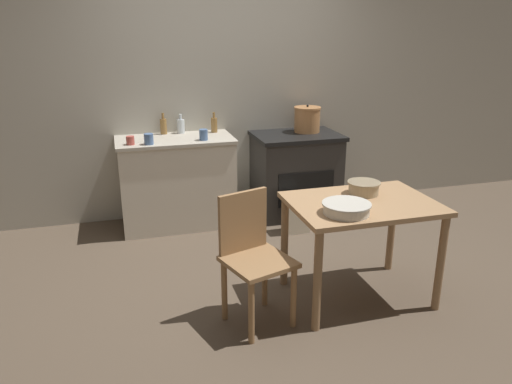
{
  "coord_description": "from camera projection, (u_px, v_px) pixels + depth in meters",
  "views": [
    {
      "loc": [
        -1.1,
        -3.43,
        1.91
      ],
      "look_at": [
        0.0,
        0.38,
        0.57
      ],
      "focal_mm": 35.0,
      "sensor_mm": 36.0,
      "label": 1
    }
  ],
  "objects": [
    {
      "name": "flour_sack",
      "position": [
        296.0,
        214.0,
        4.79
      ],
      "size": [
        0.23,
        0.16,
        0.35
      ],
      "primitive_type": "cube",
      "color": "beige",
      "rests_on": "ground_plane"
    },
    {
      "name": "cup_center_right",
      "position": [
        204.0,
        135.0,
        4.65
      ],
      "size": [
        0.08,
        0.08,
        0.1
      ],
      "primitive_type": "cylinder",
      "color": "#4C6B99",
      "rests_on": "counter_cabinet"
    },
    {
      "name": "cup_center",
      "position": [
        130.0,
        140.0,
        4.48
      ],
      "size": [
        0.07,
        0.07,
        0.08
      ],
      "primitive_type": "cylinder",
      "color": "#B74C42",
      "rests_on": "counter_cabinet"
    },
    {
      "name": "bottle_mid_left",
      "position": [
        214.0,
        125.0,
        4.98
      ],
      "size": [
        0.06,
        0.06,
        0.2
      ],
      "color": "olive",
      "rests_on": "counter_cabinet"
    },
    {
      "name": "bottle_far_left",
      "position": [
        181.0,
        126.0,
        4.94
      ],
      "size": [
        0.08,
        0.08,
        0.19
      ],
      "color": "silver",
      "rests_on": "counter_cabinet"
    },
    {
      "name": "stock_pot",
      "position": [
        307.0,
        119.0,
        5.11
      ],
      "size": [
        0.27,
        0.27,
        0.28
      ],
      "color": "#B77A47",
      "rests_on": "stove"
    },
    {
      "name": "cup_center_left",
      "position": [
        149.0,
        139.0,
        4.48
      ],
      "size": [
        0.08,
        0.08,
        0.1
      ],
      "primitive_type": "cylinder",
      "color": "#4C6B99",
      "rests_on": "counter_cabinet"
    },
    {
      "name": "ground_plane",
      "position": [
        269.0,
        273.0,
        4.02
      ],
      "size": [
        14.0,
        14.0,
        0.0
      ],
      "primitive_type": "plane",
      "color": "brown"
    },
    {
      "name": "counter_cabinet",
      "position": [
        177.0,
        182.0,
        4.89
      ],
      "size": [
        1.11,
        0.6,
        0.88
      ],
      "color": "beige",
      "rests_on": "ground_plane"
    },
    {
      "name": "bottle_left",
      "position": [
        163.0,
        126.0,
        4.9
      ],
      "size": [
        0.06,
        0.06,
        0.21
      ],
      "color": "olive",
      "rests_on": "counter_cabinet"
    },
    {
      "name": "wall_back",
      "position": [
        223.0,
        90.0,
        5.06
      ],
      "size": [
        8.0,
        0.07,
        2.55
      ],
      "color": "#B2AD9E",
      "rests_on": "ground_plane"
    },
    {
      "name": "chair",
      "position": [
        253.0,
        254.0,
        3.27
      ],
      "size": [
        0.5,
        0.5,
        0.88
      ],
      "rotation": [
        0.0,
        0.0,
        0.31
      ],
      "color": "#997047",
      "rests_on": "ground_plane"
    },
    {
      "name": "mixing_bowl_large",
      "position": [
        364.0,
        187.0,
        3.6
      ],
      "size": [
        0.24,
        0.24,
        0.09
      ],
      "color": "tan",
      "rests_on": "work_table"
    },
    {
      "name": "work_table",
      "position": [
        361.0,
        216.0,
        3.5
      ],
      "size": [
        1.0,
        0.74,
        0.74
      ],
      "color": "#A87F56",
      "rests_on": "ground_plane"
    },
    {
      "name": "mixing_bowl_small",
      "position": [
        346.0,
        208.0,
        3.23
      ],
      "size": [
        0.32,
        0.32,
        0.07
      ],
      "color": "silver",
      "rests_on": "work_table"
    },
    {
      "name": "stove",
      "position": [
        296.0,
        174.0,
        5.2
      ],
      "size": [
        0.87,
        0.65,
        0.85
      ],
      "color": "#2D2B28",
      "rests_on": "ground_plane"
    }
  ]
}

